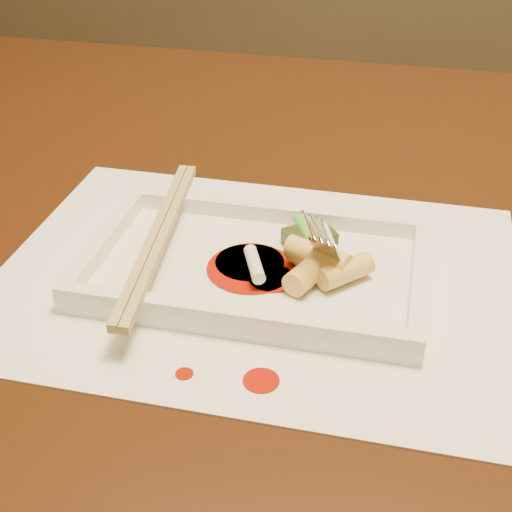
% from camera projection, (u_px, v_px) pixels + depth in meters
% --- Properties ---
extents(table, '(1.40, 0.90, 0.75)m').
position_uv_depth(table, '(357.00, 319.00, 0.67)').
color(table, black).
rests_on(table, ground).
extents(placemat, '(0.40, 0.30, 0.00)m').
position_uv_depth(placemat, '(256.00, 276.00, 0.56)').
color(placemat, white).
rests_on(placemat, table).
extents(sauce_splatter_a, '(0.02, 0.02, 0.00)m').
position_uv_depth(sauce_splatter_a, '(261.00, 381.00, 0.46)').
color(sauce_splatter_a, '#A71304').
rests_on(sauce_splatter_a, placemat).
extents(sauce_splatter_b, '(0.01, 0.01, 0.00)m').
position_uv_depth(sauce_splatter_b, '(184.00, 374.00, 0.46)').
color(sauce_splatter_b, '#A71304').
rests_on(sauce_splatter_b, placemat).
extents(plate_base, '(0.26, 0.16, 0.01)m').
position_uv_depth(plate_base, '(256.00, 271.00, 0.55)').
color(plate_base, white).
rests_on(plate_base, placemat).
extents(plate_rim_far, '(0.26, 0.01, 0.01)m').
position_uv_depth(plate_rim_far, '(275.00, 213.00, 0.61)').
color(plate_rim_far, white).
rests_on(plate_rim_far, plate_base).
extents(plate_rim_near, '(0.26, 0.01, 0.01)m').
position_uv_depth(plate_rim_near, '(232.00, 317.00, 0.49)').
color(plate_rim_near, white).
rests_on(plate_rim_near, plate_base).
extents(plate_rim_left, '(0.01, 0.14, 0.01)m').
position_uv_depth(plate_rim_left, '(105.00, 240.00, 0.57)').
color(plate_rim_left, white).
rests_on(plate_rim_left, plate_base).
extents(plate_rim_right, '(0.01, 0.14, 0.01)m').
position_uv_depth(plate_rim_right, '(420.00, 280.00, 0.52)').
color(plate_rim_right, white).
rests_on(plate_rim_right, plate_base).
extents(veg_piece, '(0.05, 0.05, 0.01)m').
position_uv_depth(veg_piece, '(309.00, 237.00, 0.57)').
color(veg_piece, black).
rests_on(veg_piece, plate_base).
extents(scallion_white, '(0.02, 0.04, 0.01)m').
position_uv_depth(scallion_white, '(254.00, 264.00, 0.53)').
color(scallion_white, '#EAEACC').
rests_on(scallion_white, plate_base).
extents(scallion_green, '(0.05, 0.08, 0.01)m').
position_uv_depth(scallion_green, '(314.00, 246.00, 0.55)').
color(scallion_green, green).
rests_on(scallion_green, plate_base).
extents(chopstick_a, '(0.03, 0.23, 0.01)m').
position_uv_depth(chopstick_a, '(154.00, 235.00, 0.56)').
color(chopstick_a, tan).
rests_on(chopstick_a, plate_rim_near).
extents(chopstick_b, '(0.03, 0.23, 0.01)m').
position_uv_depth(chopstick_b, '(164.00, 236.00, 0.56)').
color(chopstick_b, tan).
rests_on(chopstick_b, plate_rim_near).
extents(fork, '(0.09, 0.10, 0.14)m').
position_uv_depth(fork, '(356.00, 180.00, 0.51)').
color(fork, silver).
rests_on(fork, plate_base).
extents(sauce_blob_0, '(0.05, 0.05, 0.00)m').
position_uv_depth(sauce_blob_0, '(250.00, 262.00, 0.56)').
color(sauce_blob_0, '#A71304').
rests_on(sauce_blob_0, plate_base).
extents(sauce_blob_1, '(0.07, 0.07, 0.00)m').
position_uv_depth(sauce_blob_1, '(251.00, 268.00, 0.55)').
color(sauce_blob_1, '#A71304').
rests_on(sauce_blob_1, plate_base).
extents(sauce_blob_2, '(0.04, 0.04, 0.00)m').
position_uv_depth(sauce_blob_2, '(272.00, 279.00, 0.54)').
color(sauce_blob_2, '#A71304').
rests_on(sauce_blob_2, plate_base).
extents(rice_cake_0, '(0.04, 0.04, 0.02)m').
position_uv_depth(rice_cake_0, '(345.00, 271.00, 0.53)').
color(rice_cake_0, '#F8DB73').
rests_on(rice_cake_0, plate_base).
extents(rice_cake_1, '(0.04, 0.05, 0.02)m').
position_uv_depth(rice_cake_1, '(312.00, 270.00, 0.53)').
color(rice_cake_1, '#F8DB73').
rests_on(rice_cake_1, plate_base).
extents(rice_cake_2, '(0.05, 0.04, 0.02)m').
position_uv_depth(rice_cake_2, '(318.00, 256.00, 0.53)').
color(rice_cake_2, '#F8DB73').
rests_on(rice_cake_2, plate_base).
extents(rice_cake_3, '(0.05, 0.04, 0.02)m').
position_uv_depth(rice_cake_3, '(314.00, 262.00, 0.54)').
color(rice_cake_3, '#F8DB73').
rests_on(rice_cake_3, plate_base).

